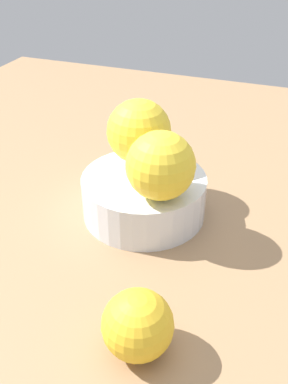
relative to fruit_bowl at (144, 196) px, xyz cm
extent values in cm
cube|color=#997551|center=(0.00, 0.00, -3.59)|extent=(110.00, 110.00, 2.00)
cylinder|color=silver|center=(0.00, 0.00, -2.19)|extent=(9.71, 9.71, 0.80)
cylinder|color=silver|center=(0.00, 0.00, 0.12)|extent=(15.67, 15.67, 5.43)
sphere|color=yellow|center=(3.12, 3.13, 6.80)|extent=(7.93, 7.93, 7.93)
sphere|color=yellow|center=(-4.00, -2.18, 6.98)|extent=(8.29, 8.29, 8.29)
sphere|color=yellow|center=(19.87, 6.79, 0.62)|extent=(6.42, 6.42, 6.42)
camera|label=1|loc=(43.66, 16.22, 31.13)|focal=41.14mm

